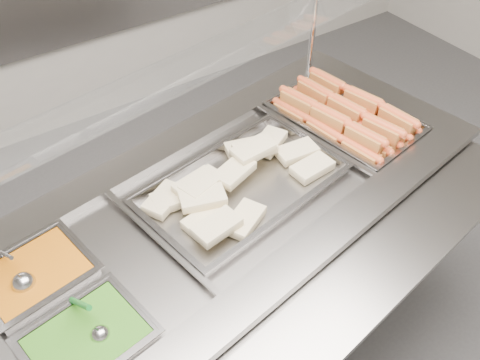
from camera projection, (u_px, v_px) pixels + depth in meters
steam_counter at (231, 273)px, 2.21m from camera, size 2.07×1.17×0.94m
tray_rail at (347, 292)px, 1.64m from camera, size 1.89×0.68×0.05m
sneeze_guard at (181, 74)px, 1.75m from camera, size 1.75×0.58×0.46m
pan_hotdogs at (343, 125)px, 2.24m from camera, size 0.44×0.62×0.10m
pan_wraps at (242, 189)px, 1.94m from camera, size 0.77×0.53×0.07m
pan_beans at (37, 281)px, 1.66m from camera, size 0.35×0.30×0.10m
pan_peas at (90, 345)px, 1.50m from camera, size 0.35×0.30×0.10m
hotdogs_in_buns at (346, 116)px, 2.20m from camera, size 0.40×0.57×0.12m
tortilla_wraps at (233, 179)px, 1.92m from camera, size 0.72×0.44×0.09m
ladle at (23, 282)px, 1.59m from camera, size 0.07×0.20×0.16m
serving_spoon at (97, 329)px, 1.47m from camera, size 0.06×0.18×0.15m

